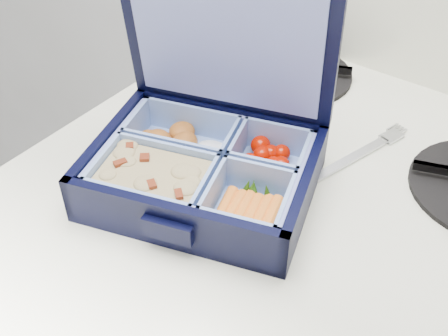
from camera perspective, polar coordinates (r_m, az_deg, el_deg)
The scene contains 3 objects.
bento_box at distance 0.59m, azimuth -2.12°, elevation -0.31°, with size 0.23×0.18×0.05m, color black, non-canonical shape.
burner_grate_rear at distance 0.80m, azimuth 7.03°, elevation 9.88°, with size 0.16×0.16×0.02m, color black.
fork at distance 0.65m, azimuth 12.34°, elevation 0.70°, with size 0.02×0.16×0.01m, color #AFB1B9, non-canonical shape.
Camera 1 is at (0.63, 1.23, 1.39)m, focal length 45.00 mm.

